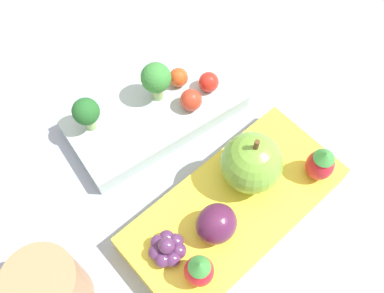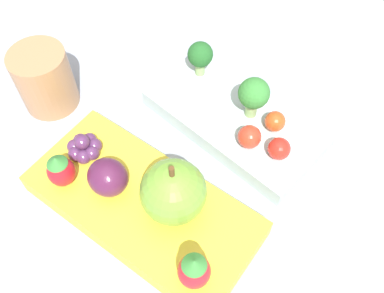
{
  "view_description": "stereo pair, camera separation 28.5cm",
  "coord_description": "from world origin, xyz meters",
  "px_view_note": "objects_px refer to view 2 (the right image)",
  "views": [
    {
      "loc": [
        -0.15,
        -0.16,
        0.42
      ],
      "look_at": [
        -0.0,
        -0.0,
        0.04
      ],
      "focal_mm": 40.0,
      "sensor_mm": 36.0,
      "label": 1
    },
    {
      "loc": [
        0.13,
        -0.2,
        0.39
      ],
      "look_at": [
        -0.0,
        -0.0,
        0.04
      ],
      "focal_mm": 40.0,
      "sensor_mm": 36.0,
      "label": 2
    }
  ],
  "objects_px": {
    "broccoli_floret_1": "(200,56)",
    "strawberry_1": "(61,170)",
    "cherry_tomato_1": "(275,121)",
    "apple": "(173,192)",
    "strawberry_0": "(194,270)",
    "grape_cluster": "(84,147)",
    "broccoli_floret_0": "(254,94)",
    "cherry_tomato_0": "(249,137)",
    "plum": "(108,177)",
    "bento_box_savoury": "(234,119)",
    "bento_box_fruit": "(143,206)",
    "drinking_cup": "(45,79)",
    "cherry_tomato_2": "(279,149)"
  },
  "relations": [
    {
      "from": "broccoli_floret_1",
      "to": "strawberry_1",
      "type": "bearing_deg",
      "value": -96.98
    },
    {
      "from": "cherry_tomato_1",
      "to": "apple",
      "type": "xyz_separation_m",
      "value": [
        -0.03,
        -0.14,
        0.02
      ]
    },
    {
      "from": "strawberry_0",
      "to": "grape_cluster",
      "type": "height_order",
      "value": "strawberry_0"
    },
    {
      "from": "grape_cluster",
      "to": "cherry_tomato_1",
      "type": "bearing_deg",
      "value": 45.11
    },
    {
      "from": "broccoli_floret_0",
      "to": "broccoli_floret_1",
      "type": "xyz_separation_m",
      "value": [
        -0.08,
        0.02,
        -0.0
      ]
    },
    {
      "from": "cherry_tomato_0",
      "to": "strawberry_1",
      "type": "height_order",
      "value": "strawberry_1"
    },
    {
      "from": "broccoli_floret_0",
      "to": "plum",
      "type": "bearing_deg",
      "value": -111.81
    },
    {
      "from": "bento_box_savoury",
      "to": "plum",
      "type": "bearing_deg",
      "value": -108.36
    },
    {
      "from": "broccoli_floret_1",
      "to": "grape_cluster",
      "type": "bearing_deg",
      "value": -100.68
    },
    {
      "from": "broccoli_floret_0",
      "to": "plum",
      "type": "height_order",
      "value": "broccoli_floret_0"
    },
    {
      "from": "broccoli_floret_1",
      "to": "grape_cluster",
      "type": "relative_size",
      "value": 1.26
    },
    {
      "from": "cherry_tomato_0",
      "to": "cherry_tomato_1",
      "type": "height_order",
      "value": "cherry_tomato_0"
    },
    {
      "from": "bento_box_fruit",
      "to": "cherry_tomato_1",
      "type": "bearing_deg",
      "value": 68.29
    },
    {
      "from": "bento_box_savoury",
      "to": "grape_cluster",
      "type": "xyz_separation_m",
      "value": [
        -0.1,
        -0.13,
        0.02
      ]
    },
    {
      "from": "cherry_tomato_0",
      "to": "grape_cluster",
      "type": "height_order",
      "value": "grape_cluster"
    },
    {
      "from": "drinking_cup",
      "to": "broccoli_floret_0",
      "type": "bearing_deg",
      "value": 25.91
    },
    {
      "from": "cherry_tomato_2",
      "to": "grape_cluster",
      "type": "bearing_deg",
      "value": -145.05
    },
    {
      "from": "drinking_cup",
      "to": "broccoli_floret_1",
      "type": "bearing_deg",
      "value": 43.02
    },
    {
      "from": "bento_box_fruit",
      "to": "apple",
      "type": "height_order",
      "value": "apple"
    },
    {
      "from": "cherry_tomato_0",
      "to": "strawberry_0",
      "type": "xyz_separation_m",
      "value": [
        0.03,
        -0.15,
        0.01
      ]
    },
    {
      "from": "cherry_tomato_2",
      "to": "strawberry_0",
      "type": "height_order",
      "value": "strawberry_0"
    },
    {
      "from": "cherry_tomato_1",
      "to": "grape_cluster",
      "type": "height_order",
      "value": "grape_cluster"
    },
    {
      "from": "cherry_tomato_2",
      "to": "broccoli_floret_0",
      "type": "bearing_deg",
      "value": 148.74
    },
    {
      "from": "plum",
      "to": "drinking_cup",
      "type": "relative_size",
      "value": 0.54
    },
    {
      "from": "broccoli_floret_1",
      "to": "apple",
      "type": "relative_size",
      "value": 0.63
    },
    {
      "from": "grape_cluster",
      "to": "cherry_tomato_0",
      "type": "bearing_deg",
      "value": 39.79
    },
    {
      "from": "plum",
      "to": "cherry_tomato_1",
      "type": "bearing_deg",
      "value": 59.17
    },
    {
      "from": "broccoli_floret_0",
      "to": "apple",
      "type": "bearing_deg",
      "value": -89.96
    },
    {
      "from": "bento_box_fruit",
      "to": "apple",
      "type": "distance_m",
      "value": 0.05
    },
    {
      "from": "bento_box_savoury",
      "to": "broccoli_floret_0",
      "type": "relative_size",
      "value": 4.08
    },
    {
      "from": "apple",
      "to": "plum",
      "type": "distance_m",
      "value": 0.07
    },
    {
      "from": "bento_box_fruit",
      "to": "bento_box_savoury",
      "type": "bearing_deg",
      "value": 83.61
    },
    {
      "from": "broccoli_floret_0",
      "to": "apple",
      "type": "relative_size",
      "value": 0.72
    },
    {
      "from": "strawberry_0",
      "to": "bento_box_fruit",
      "type": "bearing_deg",
      "value": 158.66
    },
    {
      "from": "bento_box_fruit",
      "to": "drinking_cup",
      "type": "bearing_deg",
      "value": 164.1
    },
    {
      "from": "bento_box_fruit",
      "to": "strawberry_1",
      "type": "xyz_separation_m",
      "value": [
        -0.07,
        -0.03,
        0.03
      ]
    },
    {
      "from": "cherry_tomato_1",
      "to": "apple",
      "type": "bearing_deg",
      "value": -102.16
    },
    {
      "from": "broccoli_floret_1",
      "to": "bento_box_savoury",
      "type": "bearing_deg",
      "value": -22.7
    },
    {
      "from": "broccoli_floret_0",
      "to": "plum",
      "type": "relative_size",
      "value": 1.28
    },
    {
      "from": "strawberry_1",
      "to": "grape_cluster",
      "type": "relative_size",
      "value": 1.15
    },
    {
      "from": "strawberry_0",
      "to": "grape_cluster",
      "type": "xyz_separation_m",
      "value": [
        -0.16,
        0.04,
        -0.01
      ]
    },
    {
      "from": "broccoli_floret_1",
      "to": "grape_cluster",
      "type": "xyz_separation_m",
      "value": [
        -0.03,
        -0.16,
        -0.01
      ]
    },
    {
      "from": "bento_box_savoury",
      "to": "strawberry_0",
      "type": "xyz_separation_m",
      "value": [
        0.07,
        -0.17,
        0.04
      ]
    },
    {
      "from": "broccoli_floret_1",
      "to": "strawberry_1",
      "type": "height_order",
      "value": "strawberry_1"
    },
    {
      "from": "broccoli_floret_0",
      "to": "grape_cluster",
      "type": "height_order",
      "value": "broccoli_floret_0"
    },
    {
      "from": "broccoli_floret_0",
      "to": "cherry_tomato_0",
      "type": "bearing_deg",
      "value": -62.65
    },
    {
      "from": "strawberry_0",
      "to": "plum",
      "type": "relative_size",
      "value": 1.08
    },
    {
      "from": "broccoli_floret_1",
      "to": "drinking_cup",
      "type": "xyz_separation_m",
      "value": [
        -0.13,
        -0.12,
        -0.01
      ]
    },
    {
      "from": "broccoli_floret_0",
      "to": "cherry_tomato_2",
      "type": "height_order",
      "value": "broccoli_floret_0"
    },
    {
      "from": "cherry_tomato_0",
      "to": "drinking_cup",
      "type": "distance_m",
      "value": 0.23
    }
  ]
}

